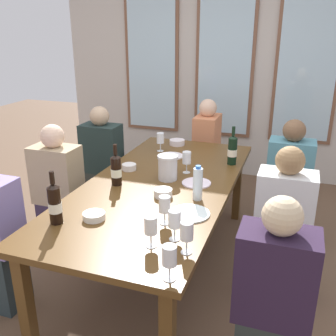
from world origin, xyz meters
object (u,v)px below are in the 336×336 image
object	(u,v)px
tasting_bowl_2	(94,216)
tasting_bowl_0	(129,167)
water_bottle	(198,184)
wine_glass_2	(175,220)
wine_glass_6	(165,206)
white_plate_1	(172,156)
seated_person_6	(206,152)
dining_table	(160,191)
tasting_bowl_1	(163,193)
wine_glass_3	(170,256)
seated_person_4	(59,193)
tasting_bowl_3	(177,142)
wine_glass_1	(151,227)
white_plate_2	(196,183)
wine_bottle_2	(232,150)
wine_bottle_1	(116,170)
seated_person_5	(282,227)
wine_glass_0	(187,158)
wine_glass_4	(160,139)
seated_person_3	(272,303)
white_plate_0	(189,213)
seated_person_1	(288,185)
metal_pitcher	(168,167)
wine_glass_5	(187,232)
wine_bottle_0	(55,203)
seated_person_0	(102,164)

from	to	relation	value
tasting_bowl_2	tasting_bowl_0	bearing A→B (deg)	100.30
tasting_bowl_0	water_bottle	xyz separation A→B (m)	(0.67, -0.37, 0.09)
wine_glass_2	wine_glass_6	size ratio (longest dim) A/B	1.00
white_plate_1	seated_person_6	xyz separation A→B (m)	(0.11, 0.88, -0.22)
dining_table	water_bottle	xyz separation A→B (m)	(0.34, -0.19, 0.18)
tasting_bowl_1	wine_glass_6	world-z (taller)	wine_glass_6
tasting_bowl_0	wine_glass_2	world-z (taller)	wine_glass_2
wine_glass_3	seated_person_4	distance (m)	1.75
tasting_bowl_3	wine_glass_6	bearing A→B (deg)	-74.81
wine_glass_1	seated_person_6	world-z (taller)	seated_person_6
tasting_bowl_2	wine_glass_1	xyz separation A→B (m)	(0.44, -0.17, 0.10)
white_plate_2	wine_bottle_2	size ratio (longest dim) A/B	0.66
wine_bottle_1	wine_bottle_2	bearing A→B (deg)	45.08
wine_glass_2	seated_person_5	bearing A→B (deg)	53.42
wine_glass_0	wine_glass_2	bearing A→B (deg)	-77.19
wine_glass_4	seated_person_3	xyz separation A→B (m)	(1.16, -1.53, -0.33)
white_plate_0	tasting_bowl_3	world-z (taller)	tasting_bowl_3
tasting_bowl_2	seated_person_1	size ratio (longest dim) A/B	0.12
white_plate_0	metal_pitcher	xyz separation A→B (m)	(-0.31, 0.50, 0.09)
wine_glass_4	seated_person_4	world-z (taller)	seated_person_4
tasting_bowl_3	seated_person_3	distance (m)	2.09
white_plate_0	wine_bottle_1	bearing A→B (deg)	156.23
seated_person_4	wine_glass_5	bearing A→B (deg)	-31.51
white_plate_0	metal_pitcher	size ratio (longest dim) A/B	1.34
white_plate_1	water_bottle	bearing A→B (deg)	-60.53
metal_pitcher	wine_bottle_0	distance (m)	0.95
tasting_bowl_3	seated_person_0	bearing A→B (deg)	-164.42
metal_pitcher	wine_glass_3	xyz separation A→B (m)	(0.41, -1.15, 0.03)
water_bottle	wine_glass_3	xyz separation A→B (m)	(0.10, -0.88, 0.01)
tasting_bowl_1	seated_person_5	distance (m)	0.86
white_plate_0	tasting_bowl_1	size ratio (longest dim) A/B	2.03
seated_person_4	seated_person_0	bearing A→B (deg)	90.00
white_plate_1	seated_person_3	size ratio (longest dim) A/B	0.19
white_plate_2	seated_person_1	world-z (taller)	seated_person_1
wine_bottle_2	wine_glass_0	world-z (taller)	wine_bottle_2
tasting_bowl_1	wine_glass_2	world-z (taller)	wine_glass_2
wine_bottle_1	tasting_bowl_1	size ratio (longest dim) A/B	2.44
white_plate_1	wine_bottle_0	distance (m)	1.41
wine_bottle_1	tasting_bowl_0	bearing A→B (deg)	97.75
white_plate_1	wine_bottle_1	bearing A→B (deg)	-103.09
white_plate_0	wine_bottle_1	size ratio (longest dim) A/B	0.83
dining_table	tasting_bowl_2	world-z (taller)	tasting_bowl_2
white_plate_2	seated_person_3	xyz separation A→B (m)	(0.64, -0.88, -0.22)
seated_person_3	seated_person_5	size ratio (longest dim) A/B	1.00
tasting_bowl_0	wine_glass_6	xyz separation A→B (m)	(0.57, -0.75, 0.09)
wine_bottle_0	wine_glass_1	size ratio (longest dim) A/B	1.86
seated_person_6	wine_glass_1	bearing A→B (deg)	-83.61
tasting_bowl_2	wine_glass_5	size ratio (longest dim) A/B	0.77
tasting_bowl_1	seated_person_0	xyz separation A→B (m)	(-1.01, 0.99, -0.24)
wine_glass_2	seated_person_5	size ratio (longest dim) A/B	0.16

